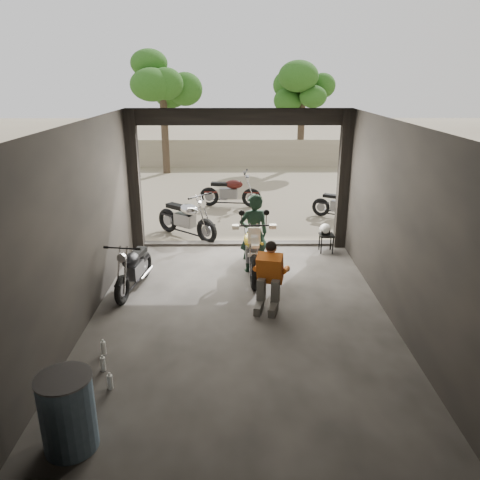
{
  "coord_description": "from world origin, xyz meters",
  "views": [
    {
      "loc": [
        -0.06,
        -7.1,
        3.85
      ],
      "look_at": [
        -0.0,
        0.6,
        1.15
      ],
      "focal_mm": 35.0,
      "sensor_mm": 36.0,
      "label": 1
    }
  ],
  "objects_px": {
    "stool": "(326,237)",
    "helmet": "(325,229)",
    "left_bike": "(133,265)",
    "outside_bike_b": "(230,189)",
    "sign_post": "(375,179)",
    "rider": "(254,234)",
    "mechanic": "(269,278)",
    "outside_bike_c": "(341,202)",
    "outside_bike_a": "(186,215)",
    "main_bike": "(252,245)",
    "oil_drum": "(68,414)"
  },
  "relations": [
    {
      "from": "stool",
      "to": "helmet",
      "type": "distance_m",
      "value": 0.2
    },
    {
      "from": "left_bike",
      "to": "helmet",
      "type": "distance_m",
      "value": 4.44
    },
    {
      "from": "outside_bike_b",
      "to": "sign_post",
      "type": "xyz_separation_m",
      "value": [
        3.53,
        -3.11,
        0.97
      ]
    },
    {
      "from": "stool",
      "to": "sign_post",
      "type": "xyz_separation_m",
      "value": [
        1.28,
        0.94,
        1.16
      ]
    },
    {
      "from": "stool",
      "to": "helmet",
      "type": "relative_size",
      "value": 1.64
    },
    {
      "from": "left_bike",
      "to": "rider",
      "type": "height_order",
      "value": "rider"
    },
    {
      "from": "mechanic",
      "to": "outside_bike_c",
      "type": "bearing_deg",
      "value": 79.84
    },
    {
      "from": "outside_bike_a",
      "to": "mechanic",
      "type": "relative_size",
      "value": 1.53
    },
    {
      "from": "outside_bike_c",
      "to": "sign_post",
      "type": "relative_size",
      "value": 0.65
    },
    {
      "from": "main_bike",
      "to": "outside_bike_a",
      "type": "relative_size",
      "value": 1.07
    },
    {
      "from": "outside_bike_a",
      "to": "outside_bike_b",
      "type": "relative_size",
      "value": 1.05
    },
    {
      "from": "rider",
      "to": "outside_bike_c",
      "type": "bearing_deg",
      "value": -139.34
    },
    {
      "from": "left_bike",
      "to": "helmet",
      "type": "xyz_separation_m",
      "value": [
        3.96,
        1.99,
        0.05
      ]
    },
    {
      "from": "outside_bike_b",
      "to": "stool",
      "type": "distance_m",
      "value": 4.64
    },
    {
      "from": "left_bike",
      "to": "outside_bike_c",
      "type": "xyz_separation_m",
      "value": [
        4.9,
        4.66,
        -0.01
      ]
    },
    {
      "from": "outside_bike_b",
      "to": "mechanic",
      "type": "xyz_separation_m",
      "value": [
        0.75,
        -6.79,
        0.01
      ]
    },
    {
      "from": "main_bike",
      "to": "left_bike",
      "type": "height_order",
      "value": "main_bike"
    },
    {
      "from": "left_bike",
      "to": "mechanic",
      "type": "relative_size",
      "value": 1.32
    },
    {
      "from": "main_bike",
      "to": "stool",
      "type": "xyz_separation_m",
      "value": [
        1.76,
        1.24,
        -0.26
      ]
    },
    {
      "from": "helmet",
      "to": "oil_drum",
      "type": "distance_m",
      "value": 7.14
    },
    {
      "from": "left_bike",
      "to": "rider",
      "type": "xyz_separation_m",
      "value": [
        2.29,
        0.87,
        0.32
      ]
    },
    {
      "from": "left_bike",
      "to": "outside_bike_b",
      "type": "bearing_deg",
      "value": 82.88
    },
    {
      "from": "main_bike",
      "to": "rider",
      "type": "height_order",
      "value": "rider"
    },
    {
      "from": "outside_bike_c",
      "to": "sign_post",
      "type": "xyz_separation_m",
      "value": [
        0.38,
        -1.76,
        1.03
      ]
    },
    {
      "from": "main_bike",
      "to": "mechanic",
      "type": "relative_size",
      "value": 1.64
    },
    {
      "from": "oil_drum",
      "to": "helmet",
      "type": "bearing_deg",
      "value": 57.56
    },
    {
      "from": "main_bike",
      "to": "helmet",
      "type": "height_order",
      "value": "main_bike"
    },
    {
      "from": "stool",
      "to": "oil_drum",
      "type": "height_order",
      "value": "oil_drum"
    },
    {
      "from": "outside_bike_c",
      "to": "rider",
      "type": "bearing_deg",
      "value": 175.03
    },
    {
      "from": "outside_bike_b",
      "to": "outside_bike_a",
      "type": "bearing_deg",
      "value": 166.98
    },
    {
      "from": "outside_bike_a",
      "to": "outside_bike_b",
      "type": "xyz_separation_m",
      "value": [
        1.06,
        2.95,
        -0.03
      ]
    },
    {
      "from": "left_bike",
      "to": "sign_post",
      "type": "xyz_separation_m",
      "value": [
        5.28,
        2.91,
        1.02
      ]
    },
    {
      "from": "helmet",
      "to": "outside_bike_a",
      "type": "bearing_deg",
      "value": 149.31
    },
    {
      "from": "outside_bike_b",
      "to": "rider",
      "type": "relative_size",
      "value": 1.01
    },
    {
      "from": "outside_bike_b",
      "to": "oil_drum",
      "type": "xyz_separation_m",
      "value": [
        -1.61,
        -10.05,
        -0.12
      ]
    },
    {
      "from": "rider",
      "to": "left_bike",
      "type": "bearing_deg",
      "value": 5.92
    },
    {
      "from": "oil_drum",
      "to": "outside_bike_a",
      "type": "bearing_deg",
      "value": 85.59
    },
    {
      "from": "outside_bike_c",
      "to": "oil_drum",
      "type": "relative_size",
      "value": 1.66
    },
    {
      "from": "outside_bike_b",
      "to": "mechanic",
      "type": "relative_size",
      "value": 1.46
    },
    {
      "from": "outside_bike_a",
      "to": "stool",
      "type": "xyz_separation_m",
      "value": [
        3.32,
        -1.1,
        -0.22
      ]
    },
    {
      "from": "outside_bike_a",
      "to": "left_bike",
      "type": "bearing_deg",
      "value": -152.43
    },
    {
      "from": "left_bike",
      "to": "sign_post",
      "type": "distance_m",
      "value": 6.11
    },
    {
      "from": "outside_bike_b",
      "to": "outside_bike_c",
      "type": "height_order",
      "value": "outside_bike_b"
    },
    {
      "from": "main_bike",
      "to": "outside_bike_b",
      "type": "relative_size",
      "value": 1.13
    },
    {
      "from": "oil_drum",
      "to": "mechanic",
      "type": "bearing_deg",
      "value": 54.16
    },
    {
      "from": "rider",
      "to": "helmet",
      "type": "bearing_deg",
      "value": -160.87
    },
    {
      "from": "outside_bike_b",
      "to": "stool",
      "type": "relative_size",
      "value": 3.77
    },
    {
      "from": "helmet",
      "to": "mechanic",
      "type": "bearing_deg",
      "value": -130.63
    },
    {
      "from": "main_bike",
      "to": "helmet",
      "type": "relative_size",
      "value": 6.97
    },
    {
      "from": "main_bike",
      "to": "outside_bike_c",
      "type": "xyz_separation_m",
      "value": [
        2.66,
        3.93,
        -0.13
      ]
    }
  ]
}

